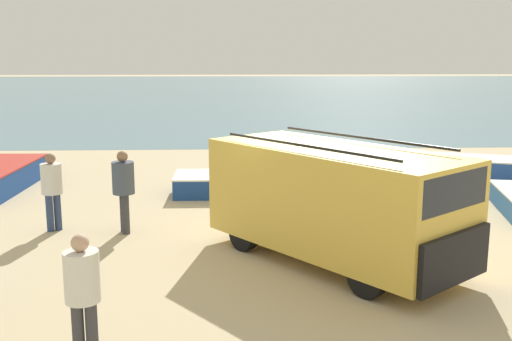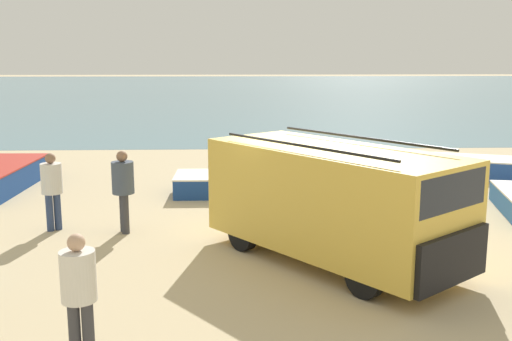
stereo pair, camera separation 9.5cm
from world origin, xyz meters
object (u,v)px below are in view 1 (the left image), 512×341
at_px(fishing_rowboat_4, 468,167).
at_px(fisherman_2, 52,185).
at_px(parked_van, 334,199).
at_px(fisherman_1, 123,184).
at_px(fishing_rowboat_0, 245,184).
at_px(fisherman_0, 82,287).

relative_size(fishing_rowboat_4, fisherman_2, 2.83).
xyz_separation_m(parked_van, fisherman_2, (-5.68, 2.17, -0.16)).
distance_m(fisherman_1, fisherman_2, 1.57).
bearing_deg(fishing_rowboat_4, parked_van, -105.65).
bearing_deg(fishing_rowboat_0, fisherman_2, -141.32).
relative_size(fishing_rowboat_0, fishing_rowboat_4, 0.92).
bearing_deg(fishing_rowboat_0, fishing_rowboat_4, 17.23).
bearing_deg(fishing_rowboat_0, parked_van, -74.39).
bearing_deg(parked_van, fishing_rowboat_4, 105.60).
bearing_deg(fishing_rowboat_4, fisherman_0, -109.16).
height_order(fishing_rowboat_0, fishing_rowboat_4, fishing_rowboat_4).
bearing_deg(fishing_rowboat_4, fisherman_2, -133.76).
bearing_deg(parked_van, fisherman_2, -149.13).
xyz_separation_m(fisherman_0, fisherman_1, (-0.45, 5.48, 0.07)).
bearing_deg(fisherman_0, fisherman_1, 4.04).
xyz_separation_m(parked_van, fisherman_0, (-3.68, -3.53, -0.19)).
distance_m(parked_van, fisherman_1, 4.57).
distance_m(fishing_rowboat_4, fisherman_1, 11.21).
distance_m(parked_van, fishing_rowboat_4, 9.43).
xyz_separation_m(fishing_rowboat_4, fisherman_2, (-11.22, -5.40, 0.71)).
bearing_deg(fisherman_1, parked_van, -46.76).
bearing_deg(parked_van, fisherman_1, -153.49).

